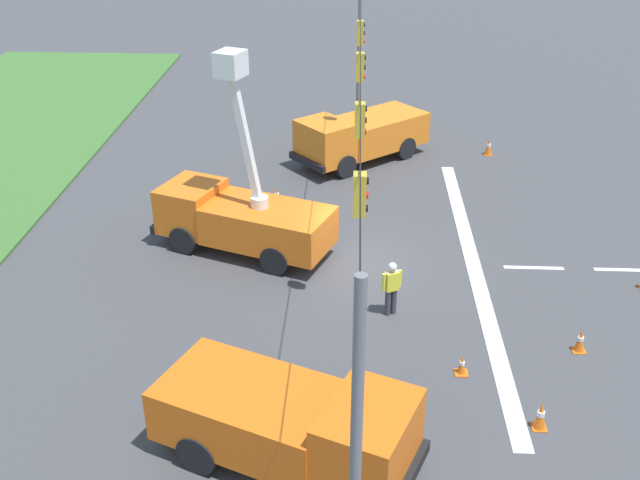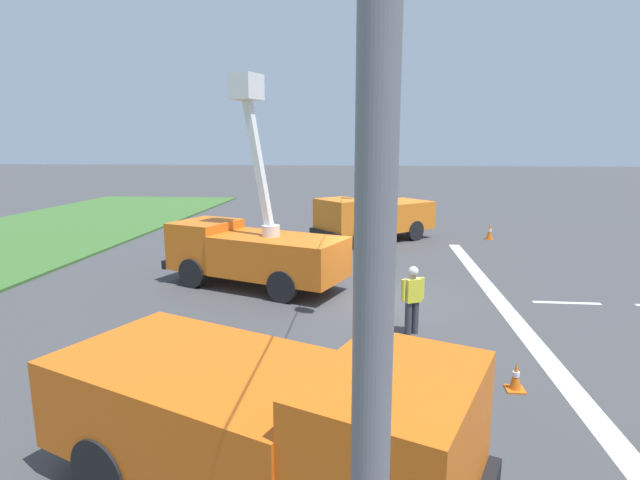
# 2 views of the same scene
# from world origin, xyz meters

# --- Properties ---
(ground_plane) EXTENTS (200.00, 200.00, 0.00)m
(ground_plane) POSITION_xyz_m (0.00, 0.00, 0.00)
(ground_plane) COLOR #424244
(lane_markings) EXTENTS (17.60, 15.25, 0.01)m
(lane_markings) POSITION_xyz_m (0.00, -5.48, 0.00)
(lane_markings) COLOR silver
(lane_markings) RESTS_ON ground
(signal_gantry) EXTENTS (26.20, 0.33, 7.20)m
(signal_gantry) POSITION_xyz_m (0.02, -0.00, 4.58)
(signal_gantry) COLOR slate
(signal_gantry) RESTS_ON ground
(utility_truck_bucket_lift) EXTENTS (4.37, 6.62, 6.96)m
(utility_truck_bucket_lift) POSITION_xyz_m (0.82, 3.97, 1.35)
(utility_truck_bucket_lift) COLOR orange
(utility_truck_bucket_lift) RESTS_ON ground
(utility_truck_support_near) EXTENTS (4.54, 6.45, 2.25)m
(utility_truck_support_near) POSITION_xyz_m (-9.35, 1.40, 1.19)
(utility_truck_support_near) COLOR orange
(utility_truck_support_near) RESTS_ON ground
(utility_truck_support_far) EXTENTS (5.87, 6.26, 2.22)m
(utility_truck_support_far) POSITION_xyz_m (9.41, -0.12, 1.21)
(utility_truck_support_far) COLOR orange
(utility_truck_support_far) RESTS_ON ground
(road_worker) EXTENTS (0.39, 0.59, 1.77)m
(road_worker) POSITION_xyz_m (-3.02, -1.07, 1.00)
(road_worker) COLOR #383842
(road_worker) RESTS_ON ground
(traffic_cone_foreground_left) EXTENTS (0.36, 0.36, 0.81)m
(traffic_cone_foreground_left) POSITION_xyz_m (10.41, -6.01, 0.40)
(traffic_cone_foreground_left) COLOR orange
(traffic_cone_foreground_left) RESTS_ON ground
(traffic_cone_foreground_right) EXTENTS (0.36, 0.36, 0.71)m
(traffic_cone_foreground_right) POSITION_xyz_m (4.67, 3.13, 0.35)
(traffic_cone_foreground_right) COLOR orange
(traffic_cone_foreground_right) RESTS_ON ground
(traffic_cone_mid_right) EXTENTS (0.36, 0.36, 0.59)m
(traffic_cone_mid_right) POSITION_xyz_m (-5.85, -2.88, 0.28)
(traffic_cone_mid_right) COLOR orange
(traffic_cone_mid_right) RESTS_ON ground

